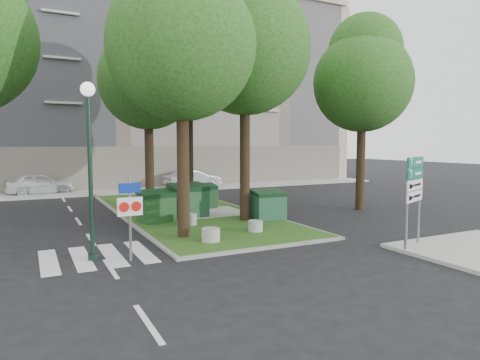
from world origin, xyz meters
TOP-DOWN VIEW (x-y plane):
  - ground at (0.00, 0.00)m, footprint 120.00×120.00m
  - median_island at (0.50, 8.00)m, footprint 6.00×16.00m
  - median_kerb at (0.50, 8.00)m, footprint 6.30×16.30m
  - building_sidewalk at (0.00, 18.50)m, footprint 42.00×3.00m
  - zebra_crossing at (-3.75, 1.50)m, footprint 5.00×3.00m
  - apartment_building at (0.00, 26.00)m, footprint 41.00×12.00m
  - tree_median_near_left at (-1.41, 2.56)m, footprint 5.20×5.20m
  - tree_median_near_right at (2.09, 4.56)m, footprint 5.60×5.60m
  - tree_median_mid at (-0.91, 9.06)m, footprint 4.80×4.80m
  - tree_median_far at (2.29, 12.06)m, footprint 5.80×5.80m
  - tree_street_right at (9.09, 5.06)m, footprint 5.00×5.00m
  - dumpster_a at (-1.59, 5.74)m, footprint 1.61×1.24m
  - dumpster_b at (0.01, 6.24)m, footprint 1.81×1.39m
  - dumpster_c at (1.61, 8.46)m, footprint 1.41×1.03m
  - dumpster_d at (3.00, 4.18)m, footprint 1.45×1.05m
  - bollard_left at (-0.93, 1.37)m, footprint 0.63×0.63m
  - bollard_right at (1.23, 2.14)m, footprint 0.56×0.56m
  - bollard_mid at (-0.58, 4.50)m, footprint 0.63×0.63m
  - litter_bin at (3.20, 10.65)m, footprint 0.41×0.41m
  - street_lamp at (-4.81, 1.14)m, footprint 0.42×0.42m
  - traffic_sign_pole at (-3.82, 0.55)m, footprint 0.74×0.08m
  - directional_sign at (4.70, -2.17)m, footprint 1.35×0.62m
  - car_white at (-5.66, 19.50)m, footprint 4.42×2.07m
  - car_silver at (4.81, 18.52)m, footprint 4.41×1.88m

SIDE VIEW (x-z plane):
  - ground at x=0.00m, z-range 0.00..0.00m
  - zebra_crossing at x=-3.75m, z-range 0.00..0.01m
  - median_kerb at x=0.50m, z-range 0.00..0.10m
  - median_island at x=0.50m, z-range 0.00..0.12m
  - building_sidewalk at x=0.00m, z-range 0.00..0.12m
  - bollard_right at x=1.23m, z-range 0.12..0.52m
  - bollard_left at x=-0.93m, z-range 0.12..0.57m
  - bollard_mid at x=-0.58m, z-range 0.12..0.57m
  - litter_bin at x=3.20m, z-range 0.12..0.84m
  - car_silver at x=4.81m, z-range 0.00..1.41m
  - dumpster_c at x=1.61m, z-range 0.09..1.36m
  - car_white at x=-5.66m, z-range 0.00..1.46m
  - dumpster_d at x=3.00m, z-range 0.09..1.41m
  - dumpster_a at x=-1.59m, z-range 0.09..1.46m
  - dumpster_b at x=0.01m, z-range 0.09..1.64m
  - traffic_sign_pole at x=-3.82m, z-range 0.35..2.80m
  - directional_sign at x=4.70m, z-range 0.60..3.49m
  - street_lamp at x=-4.81m, z-range 0.67..5.88m
  - tree_median_mid at x=-0.91m, z-range 1.98..11.97m
  - tree_street_right at x=9.09m, z-range 1.95..12.02m
  - tree_median_near_left at x=-1.41m, z-range 2.05..12.58m
  - tree_median_near_right at x=2.09m, z-range 2.26..13.72m
  - apartment_building at x=0.00m, z-range 0.00..16.00m
  - tree_median_far at x=2.29m, z-range 2.36..14.28m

